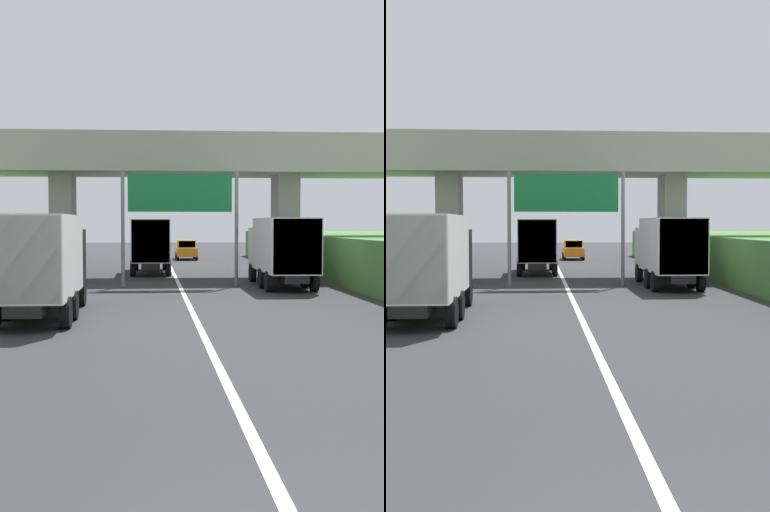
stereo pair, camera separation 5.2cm
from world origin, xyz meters
The scene contains 9 objects.
lane_centre_stripe centered at (0.00, 25.41, 0.00)m, with size 0.20×90.81×0.01m, color white.
overpass_bridge centered at (0.00, 31.76, 6.28)m, with size 40.00×4.80×8.26m.
overhead_highway_sign centered at (0.00, 26.25, 4.29)m, with size 5.88×0.18×5.76m.
truck_green centered at (-1.47, 34.76, 1.93)m, with size 2.44×7.30×3.44m.
truck_black centered at (-5.11, 16.41, 1.93)m, with size 2.44×7.30×3.44m.
truck_white centered at (5.05, 25.82, 1.93)m, with size 2.44×7.30×3.44m.
car_orange centered at (1.70, 49.81, 0.86)m, with size 1.86×4.10×1.72m.
construction_barrel_2 centered at (-6.69, 17.15, 0.46)m, with size 0.57×0.57×0.90m.
construction_barrel_3 centered at (-6.55, 21.43, 0.46)m, with size 0.57×0.57×0.90m.
Camera 1 is at (-1.50, -4.40, 3.14)m, focal length 43.03 mm.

